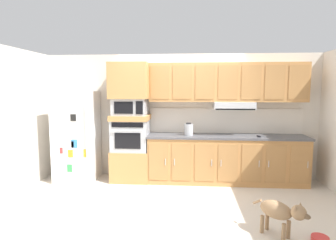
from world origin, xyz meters
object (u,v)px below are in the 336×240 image
(refrigerator, at_px, (77,136))
(dog_food_bowl, at_px, (320,239))
(dog, at_px, (280,212))
(built_in_oven, at_px, (131,135))
(screwdriver, at_px, (259,136))
(microwave, at_px, (130,107))
(electric_kettle, at_px, (189,129))

(refrigerator, relative_size, dog_food_bowl, 8.80)
(dog, height_order, dog_food_bowl, dog)
(built_in_oven, relative_size, screwdriver, 4.38)
(microwave, bearing_deg, electric_kettle, -2.38)
(microwave, bearing_deg, dog_food_bowl, -37.48)
(microwave, relative_size, dog_food_bowl, 3.22)
(dog_food_bowl, bearing_deg, built_in_oven, 142.52)
(refrigerator, height_order, electric_kettle, refrigerator)
(microwave, relative_size, electric_kettle, 2.68)
(electric_kettle, bearing_deg, dog, -60.40)
(electric_kettle, bearing_deg, built_in_oven, 177.62)
(dog_food_bowl, bearing_deg, microwave, 142.52)
(refrigerator, height_order, screwdriver, refrigerator)
(microwave, bearing_deg, screwdriver, -3.14)
(electric_kettle, bearing_deg, refrigerator, -179.47)
(electric_kettle, distance_m, dog, 2.39)
(built_in_oven, bearing_deg, screwdriver, -3.13)
(dog, xyz_separation_m, dog_food_bowl, (0.46, -0.06, -0.30))
(refrigerator, height_order, microwave, refrigerator)
(microwave, height_order, dog_food_bowl, microwave)
(refrigerator, distance_m, electric_kettle, 2.21)
(microwave, xyz_separation_m, electric_kettle, (1.14, -0.05, -0.43))
(refrigerator, bearing_deg, electric_kettle, 0.53)
(built_in_oven, relative_size, dog, 1.27)
(built_in_oven, xyz_separation_m, electric_kettle, (1.14, -0.05, 0.13))
(refrigerator, xyz_separation_m, screwdriver, (3.51, -0.07, 0.05))
(refrigerator, xyz_separation_m, built_in_oven, (1.07, 0.07, 0.02))
(dog, bearing_deg, electric_kettle, 164.52)
(screwdriver, relative_size, dog, 0.29)
(microwave, distance_m, screwdriver, 2.51)
(refrigerator, relative_size, microwave, 2.73)
(electric_kettle, relative_size, dog, 0.43)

